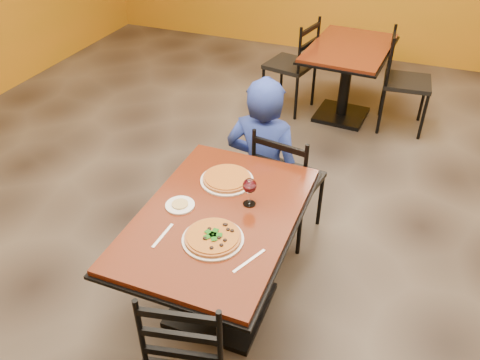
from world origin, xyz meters
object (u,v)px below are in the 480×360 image
at_px(plate_main, 213,239).
at_px(pizza_main, 213,237).
at_px(table_main, 219,241).
at_px(side_plate, 180,205).
at_px(chair_second_left, 290,65).
at_px(table_second, 347,66).
at_px(pizza_far, 227,178).
at_px(wine_glass, 250,191).
at_px(chair_second_right, 407,83).
at_px(diner, 263,148).
at_px(chair_main_far, 289,181).
at_px(plate_far, 227,180).

relative_size(plate_main, pizza_main, 1.09).
bearing_deg(table_main, side_plate, -176.11).
height_order(chair_second_left, side_plate, chair_second_left).
relative_size(table_second, pizza_far, 4.08).
height_order(plate_main, wine_glass, wine_glass).
height_order(table_main, plate_main, plate_main).
distance_m(chair_second_right, side_plate, 2.93).
bearing_deg(table_second, plate_main, -92.20).
xyz_separation_m(table_main, side_plate, (-0.22, -0.01, 0.20)).
height_order(table_main, chair_second_right, chair_second_right).
height_order(table_second, diner, diner).
bearing_deg(wine_glass, side_plate, -155.83).
bearing_deg(pizza_main, chair_second_right, 76.75).
bearing_deg(pizza_main, plate_main, 0.00).
bearing_deg(table_second, wine_glass, -90.99).
height_order(chair_main_far, chair_second_right, chair_second_right).
bearing_deg(chair_main_far, pizza_far, 76.01).
bearing_deg(plate_far, table_main, -76.37).
relative_size(table_main, diner, 1.12).
xyz_separation_m(table_main, chair_second_right, (0.75, 2.74, -0.08)).
bearing_deg(diner, wine_glass, 102.44).
xyz_separation_m(pizza_far, side_plate, (-0.15, -0.31, -0.02)).
bearing_deg(pizza_main, plate_far, 104.85).
xyz_separation_m(chair_main_far, chair_second_right, (0.59, 1.90, 0.03)).
relative_size(chair_main_far, side_plate, 5.54).
xyz_separation_m(table_second, plate_far, (-0.24, -2.45, 0.20)).
height_order(table_main, diner, diner).
xyz_separation_m(pizza_main, wine_glass, (0.07, 0.33, 0.07)).
distance_m(table_second, pizza_main, 2.94).
distance_m(chair_second_right, plate_main, 3.03).
distance_m(table_main, pizza_far, 0.37).
bearing_deg(chair_main_far, plate_far, 76.01).
distance_m(plate_main, wine_glass, 0.35).
bearing_deg(plate_main, side_plate, 146.82).
xyz_separation_m(plate_main, wine_glass, (0.07, 0.33, 0.08)).
xyz_separation_m(chair_second_right, diner, (-0.84, -1.72, 0.07)).
distance_m(chair_second_left, chair_second_right, 1.16).
xyz_separation_m(plate_far, side_plate, (-0.15, -0.31, 0.00)).
xyz_separation_m(table_main, pizza_far, (-0.07, 0.29, 0.21)).
bearing_deg(table_main, table_second, 86.43).
relative_size(diner, pizza_main, 3.86).
height_order(chair_second_left, plate_main, chair_second_left).
relative_size(diner, wine_glass, 6.09).
distance_m(table_second, pizza_far, 2.47).
xyz_separation_m(table_second, pizza_main, (-0.11, -2.93, 0.22)).
bearing_deg(chair_second_left, table_main, 20.38).
height_order(pizza_main, wine_glass, wine_glass).
relative_size(table_second, chair_main_far, 1.29).
bearing_deg(table_main, pizza_main, -73.36).
xyz_separation_m(chair_second_left, pizza_main, (0.47, -2.93, 0.30)).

